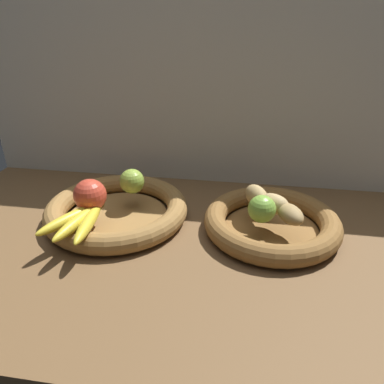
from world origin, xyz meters
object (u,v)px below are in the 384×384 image
Objects in this scene: potato_large at (274,204)px; banana_bunch_front at (79,220)px; potato_oblong at (257,196)px; lime_near at (262,209)px; fruit_bowl_right at (272,223)px; potato_small at (290,214)px; apple_green_back at (132,181)px; apple_red_front at (90,195)px; fruit_bowl_left at (117,210)px.

banana_bunch_front is at bearing -163.73° from potato_large.
lime_near is (1.14, -7.52, 0.62)cm from potato_oblong.
potato_small is at bearing -45.00° from fruit_bowl_right.
apple_red_front reaches higher than apple_green_back.
fruit_bowl_right is 4.11× the size of potato_small.
potato_large is at bearing 135.00° from potato_small.
apple_green_back reaches higher than potato_oblong.
lime_near is (-2.91, -4.37, 0.78)cm from potato_large.
fruit_bowl_left is 39.30cm from fruit_bowl_right.
potato_small is (47.09, 1.76, -1.93)cm from apple_red_front.
fruit_bowl_left is at bearing 180.00° from fruit_bowl_right.
fruit_bowl_left is 8.47cm from apple_green_back.
banana_bunch_front is at bearing -107.29° from fruit_bowl_left.
apple_red_front is (-4.18, -5.37, 6.73)cm from fruit_bowl_left.
fruit_bowl_left is at bearing 175.20° from potato_small.
fruit_bowl_left and fruit_bowl_right have the same top height.
potato_large is at bearing 0.00° from fruit_bowl_left.
apple_green_back is 32.45cm from potato_oblong.
potato_oblong is at bearing 142.13° from fruit_bowl_right.
banana_bunch_front is at bearing -168.44° from lime_near.
fruit_bowl_right is 4.19× the size of apple_red_front.
fruit_bowl_left is at bearing -180.00° from potato_large.
apple_green_back is at bearing 176.43° from potato_oblong.
fruit_bowl_left is 1.97× the size of banana_bunch_front.
apple_green_back is at bearing 56.25° from apple_red_front.
potato_large reaches higher than banana_bunch_front.
lime_near is at bearing -81.35° from potato_oblong.
apple_red_front is at bearing -178.59° from lime_near.
fruit_bowl_right is 5.20cm from potato_large.
fruit_bowl_left is 5.72× the size of lime_near.
apple_green_back is 34.86cm from lime_near.
fruit_bowl_right is at bearing 135.00° from potato_small.
potato_oblong is (35.25, 3.16, 5.37)cm from fruit_bowl_left.
potato_small is at bearing 2.14° from apple_red_front.
potato_large is at bearing 7.04° from apple_red_front.
apple_red_front reaches higher than potato_large.
apple_red_front is 43.84cm from potato_large.
lime_near reaches higher than fruit_bowl_right.
banana_bunch_front is (0.25, -7.25, -2.59)cm from apple_red_front.
apple_red_front reaches higher than fruit_bowl_left.
fruit_bowl_right is at bearing -37.87° from potato_oblong.
fruit_bowl_left is 37.14cm from lime_near.
potato_large is (36.44, -5.17, -0.86)cm from apple_green_back.
banana_bunch_front reaches higher than fruit_bowl_right.
potato_oblong is (39.42, 8.52, -1.36)cm from apple_red_front.
potato_oblong is at bearing 138.58° from potato_small.
potato_small is at bearing 6.67° from lime_near.
potato_oblong is 7.63cm from lime_near.
lime_near is at bearing -123.69° from potato_large.
apple_green_back is 36.81cm from potato_large.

